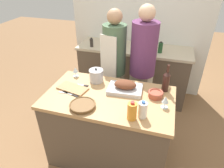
{
  "coord_description": "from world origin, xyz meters",
  "views": [
    {
      "loc": [
        0.53,
        -1.66,
        2.13
      ],
      "look_at": [
        0.0,
        0.12,
        0.98
      ],
      "focal_mm": 32.0,
      "sensor_mm": 36.0,
      "label": 1
    }
  ],
  "objects_px": {
    "stock_pot": "(96,76)",
    "condiment_bottle_tall": "(92,43)",
    "knife_paring": "(67,93)",
    "person_cook_guest": "(142,65)",
    "roasting_pan": "(125,87)",
    "knife_chef": "(71,94)",
    "knife_bread": "(83,85)",
    "cutting_board": "(73,88)",
    "condiment_bottle_short": "(142,44)",
    "mixing_bowl": "(156,94)",
    "person_cook_aproned": "(114,64)",
    "wine_glass_right": "(165,100)",
    "juice_jug": "(132,111)",
    "stand_mixer": "(117,37)",
    "wine_bottle_green": "(166,81)",
    "condiment_bottle_extra": "(160,48)",
    "wicker_basket": "(83,105)",
    "wine_glass_left": "(75,70)",
    "milk_jug": "(143,110)"
  },
  "relations": [
    {
      "from": "cutting_board",
      "to": "knife_paring",
      "type": "height_order",
      "value": "cutting_board"
    },
    {
      "from": "wine_bottle_green",
      "to": "knife_bread",
      "type": "bearing_deg",
      "value": -169.9
    },
    {
      "from": "condiment_bottle_short",
      "to": "condiment_bottle_extra",
      "type": "xyz_separation_m",
      "value": [
        0.3,
        -0.07,
        -0.01
      ]
    },
    {
      "from": "knife_paring",
      "to": "person_cook_guest",
      "type": "relative_size",
      "value": 0.1
    },
    {
      "from": "condiment_bottle_extra",
      "to": "wine_glass_right",
      "type": "bearing_deg",
      "value": -83.08
    },
    {
      "from": "mixing_bowl",
      "to": "wine_glass_left",
      "type": "bearing_deg",
      "value": 170.47
    },
    {
      "from": "stand_mixer",
      "to": "condiment_bottle_extra",
      "type": "height_order",
      "value": "stand_mixer"
    },
    {
      "from": "person_cook_guest",
      "to": "mixing_bowl",
      "type": "bearing_deg",
      "value": -51.51
    },
    {
      "from": "wicker_basket",
      "to": "person_cook_guest",
      "type": "xyz_separation_m",
      "value": [
        0.43,
        0.99,
        0.04
      ]
    },
    {
      "from": "juice_jug",
      "to": "milk_jug",
      "type": "xyz_separation_m",
      "value": [
        0.09,
        0.05,
        -0.01
      ]
    },
    {
      "from": "wine_glass_right",
      "to": "person_cook_guest",
      "type": "distance_m",
      "value": 0.84
    },
    {
      "from": "condiment_bottle_short",
      "to": "juice_jug",
      "type": "bearing_deg",
      "value": -83.72
    },
    {
      "from": "juice_jug",
      "to": "person_cook_aproned",
      "type": "height_order",
      "value": "person_cook_aproned"
    },
    {
      "from": "knife_chef",
      "to": "condiment_bottle_short",
      "type": "distance_m",
      "value": 1.56
    },
    {
      "from": "stand_mixer",
      "to": "milk_jug",
      "type": "bearing_deg",
      "value": -67.33
    },
    {
      "from": "wicker_basket",
      "to": "person_cook_guest",
      "type": "distance_m",
      "value": 1.08
    },
    {
      "from": "wine_glass_left",
      "to": "roasting_pan",
      "type": "bearing_deg",
      "value": -12.6
    },
    {
      "from": "wicker_basket",
      "to": "condiment_bottle_tall",
      "type": "bearing_deg",
      "value": 108.14
    },
    {
      "from": "stand_mixer",
      "to": "condiment_bottle_short",
      "type": "height_order",
      "value": "stand_mixer"
    },
    {
      "from": "knife_chef",
      "to": "condiment_bottle_tall",
      "type": "relative_size",
      "value": 1.4
    },
    {
      "from": "wine_glass_right",
      "to": "knife_paring",
      "type": "xyz_separation_m",
      "value": [
        -1.04,
        -0.05,
        -0.08
      ]
    },
    {
      "from": "knife_chef",
      "to": "person_cook_aproned",
      "type": "relative_size",
      "value": 0.13
    },
    {
      "from": "mixing_bowl",
      "to": "condiment_bottle_extra",
      "type": "bearing_deg",
      "value": 92.81
    },
    {
      "from": "wine_bottle_green",
      "to": "condiment_bottle_short",
      "type": "distance_m",
      "value": 1.18
    },
    {
      "from": "stock_pot",
      "to": "knife_paring",
      "type": "bearing_deg",
      "value": -124.92
    },
    {
      "from": "stand_mixer",
      "to": "condiment_bottle_tall",
      "type": "distance_m",
      "value": 0.43
    },
    {
      "from": "wine_glass_right",
      "to": "knife_chef",
      "type": "relative_size",
      "value": 0.61
    },
    {
      "from": "mixing_bowl",
      "to": "person_cook_aproned",
      "type": "bearing_deg",
      "value": 136.7
    },
    {
      "from": "condiment_bottle_tall",
      "to": "wine_bottle_green",
      "type": "bearing_deg",
      "value": -37.8
    },
    {
      "from": "stock_pot",
      "to": "roasting_pan",
      "type": "bearing_deg",
      "value": -15.89
    },
    {
      "from": "wicker_basket",
      "to": "knife_paring",
      "type": "distance_m",
      "value": 0.32
    },
    {
      "from": "knife_paring",
      "to": "wine_glass_right",
      "type": "bearing_deg",
      "value": 2.53
    },
    {
      "from": "roasting_pan",
      "to": "condiment_bottle_short",
      "type": "distance_m",
      "value": 1.23
    },
    {
      "from": "knife_chef",
      "to": "juice_jug",
      "type": "bearing_deg",
      "value": -15.51
    },
    {
      "from": "cutting_board",
      "to": "mixing_bowl",
      "type": "distance_m",
      "value": 0.92
    },
    {
      "from": "wicker_basket",
      "to": "knife_bread",
      "type": "distance_m",
      "value": 0.4
    },
    {
      "from": "condiment_bottle_short",
      "to": "wine_glass_right",
      "type": "bearing_deg",
      "value": -71.93
    },
    {
      "from": "wicker_basket",
      "to": "wine_glass_right",
      "type": "bearing_deg",
      "value": 16.15
    },
    {
      "from": "wicker_basket",
      "to": "condiment_bottle_extra",
      "type": "height_order",
      "value": "condiment_bottle_extra"
    },
    {
      "from": "roasting_pan",
      "to": "knife_paring",
      "type": "bearing_deg",
      "value": -159.95
    },
    {
      "from": "wicker_basket",
      "to": "person_cook_aproned",
      "type": "height_order",
      "value": "person_cook_aproned"
    },
    {
      "from": "juice_jug",
      "to": "knife_bread",
      "type": "bearing_deg",
      "value": 148.7
    },
    {
      "from": "roasting_pan",
      "to": "mixing_bowl",
      "type": "xyz_separation_m",
      "value": [
        0.33,
        -0.02,
        -0.01
      ]
    },
    {
      "from": "mixing_bowl",
      "to": "stand_mixer",
      "type": "xyz_separation_m",
      "value": [
        -0.78,
        1.31,
        0.13
      ]
    },
    {
      "from": "stock_pot",
      "to": "condiment_bottle_tall",
      "type": "bearing_deg",
      "value": 114.39
    },
    {
      "from": "mixing_bowl",
      "to": "condiment_bottle_short",
      "type": "xyz_separation_m",
      "value": [
        -0.35,
        1.25,
        0.07
      ]
    },
    {
      "from": "wine_glass_right",
      "to": "condiment_bottle_tall",
      "type": "height_order",
      "value": "condiment_bottle_tall"
    },
    {
      "from": "wicker_basket",
      "to": "condiment_bottle_tall",
      "type": "distance_m",
      "value": 1.58
    },
    {
      "from": "roasting_pan",
      "to": "knife_bread",
      "type": "relative_size",
      "value": 2.82
    },
    {
      "from": "knife_chef",
      "to": "knife_bread",
      "type": "bearing_deg",
      "value": 75.59
    }
  ]
}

